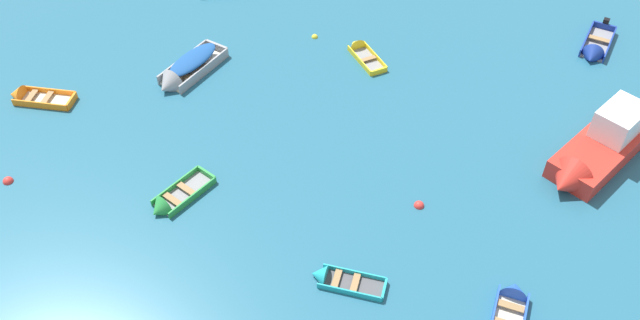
{
  "coord_description": "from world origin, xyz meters",
  "views": [
    {
      "loc": [
        4.1,
        -0.37,
        20.26
      ],
      "look_at": [
        0.0,
        19.46,
        0.15
      ],
      "focal_mm": 36.89,
      "sensor_mm": 36.0,
      "label": 1
    }
  ],
  "objects": [
    {
      "name": "mooring_buoy_near_foreground",
      "position": [
        -2.21,
        28.77,
        0.0
      ],
      "size": [
        0.35,
        0.35,
        0.35
      ],
      "primitive_type": "sphere",
      "color": "yellow",
      "rests_on": "ground_plane"
    },
    {
      "name": "rowboat_blue_cluster_outer",
      "position": [
        8.13,
        13.62,
        0.17
      ],
      "size": [
        1.51,
        3.29,
        1.0
      ],
      "color": "beige",
      "rests_on": "ground_plane"
    },
    {
      "name": "rowboat_yellow_back_row_left",
      "position": [
        0.4,
        27.89,
        0.13
      ],
      "size": [
        2.47,
        2.85,
        0.89
      ],
      "color": "gray",
      "rests_on": "ground_plane"
    },
    {
      "name": "mooring_buoy_central",
      "position": [
        -12.72,
        15.67,
        0.0
      ],
      "size": [
        0.44,
        0.44,
        0.44
      ],
      "primitive_type": "sphere",
      "color": "red",
      "rests_on": "ground_plane"
    },
    {
      "name": "rowboat_orange_center",
      "position": [
        -14.62,
        20.85,
        0.16
      ],
      "size": [
        3.23,
        1.23,
        1.01
      ],
      "color": "beige",
      "rests_on": "ground_plane"
    },
    {
      "name": "motor_launch_red_outer_right",
      "position": [
        11.81,
        22.1,
        0.72
      ],
      "size": [
        5.53,
        6.79,
        2.63
      ],
      "color": "red",
      "rests_on": "ground_plane"
    },
    {
      "name": "rowboat_deep_blue_midfield_left",
      "position": [
        12.4,
        30.32,
        0.19
      ],
      "size": [
        2.2,
        3.87,
        1.15
      ],
      "color": "gray",
      "rests_on": "ground_plane"
    },
    {
      "name": "mooring_buoy_far_field",
      "position": [
        4.47,
        17.83,
        0.0
      ],
      "size": [
        0.43,
        0.43,
        0.43
      ],
      "primitive_type": "sphere",
      "color": "red",
      "rests_on": "ground_plane"
    },
    {
      "name": "rowboat_green_far_right",
      "position": [
        -5.52,
        15.78,
        0.15
      ],
      "size": [
        2.31,
        3.14,
        1.01
      ],
      "color": "gray",
      "rests_on": "ground_plane"
    },
    {
      "name": "rowboat_grey_foreground_center",
      "position": [
        -7.84,
        24.03,
        0.39
      ],
      "size": [
        2.84,
        4.54,
        1.35
      ],
      "color": "beige",
      "rests_on": "ground_plane"
    },
    {
      "name": "rowboat_turquoise_outer_left",
      "position": [
        1.67,
        13.52,
        0.12
      ],
      "size": [
        2.83,
        1.1,
        0.86
      ],
      "color": "#4C4C51",
      "rests_on": "ground_plane"
    }
  ]
}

